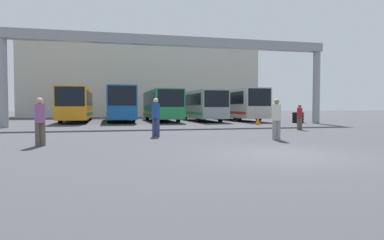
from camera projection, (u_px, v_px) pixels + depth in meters
ground_plane at (285, 155)px, 10.35m from camera, size 200.00×200.00×0.00m
building_backdrop at (142, 84)px, 53.25m from camera, size 33.57×12.00×10.07m
overhead_gantry at (177, 52)px, 26.32m from camera, size 25.01×0.80×6.83m
bus_slot_0 at (77, 103)px, 32.83m from camera, size 2.50×12.07×3.14m
bus_slot_1 at (120, 102)px, 33.59m from camera, size 2.53×11.64×3.26m
bus_slot_2 at (161, 104)px, 34.19m from camera, size 2.52×10.88×3.02m
bus_slot_3 at (201, 104)px, 34.82m from camera, size 2.50×10.17×2.98m
bus_slot_4 at (237, 103)px, 36.35m from camera, size 2.46×11.34×3.20m
pedestrian_near_left at (40, 120)px, 12.64m from camera, size 0.37×0.37×1.79m
pedestrian_far_center at (300, 116)px, 21.27m from camera, size 0.33×0.33×1.59m
pedestrian_near_center at (156, 116)px, 16.68m from camera, size 0.39×0.39×1.87m
pedestrian_near_right at (277, 118)px, 14.91m from camera, size 0.37×0.37×1.78m
traffic_cone at (258, 121)px, 27.34m from camera, size 0.41×0.41×0.67m
tire_stack at (298, 117)px, 30.54m from camera, size 1.04×1.04×0.96m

